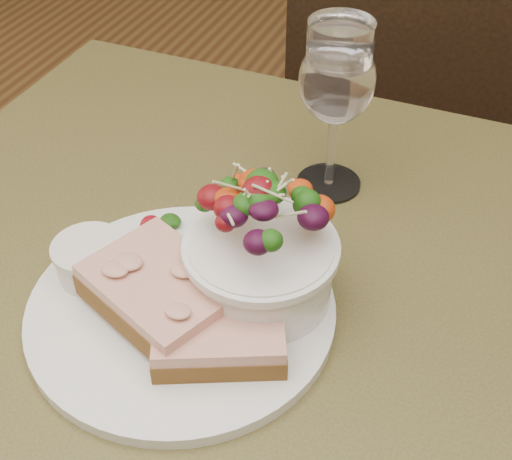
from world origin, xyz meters
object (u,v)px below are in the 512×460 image
at_px(chair_far, 391,206).
at_px(salad_bowl, 261,245).
at_px(sandwich_back, 162,290).
at_px(wine_glass, 337,85).
at_px(dinner_plate, 182,309).
at_px(sandwich_front, 219,332).
at_px(ramekin, 90,258).
at_px(cafe_table, 232,370).

distance_m(chair_far, salad_bowl, 0.92).
relative_size(chair_far, sandwich_back, 5.83).
xyz_separation_m(sandwich_back, wine_glass, (0.07, 0.24, 0.09)).
height_order(dinner_plate, sandwich_front, sandwich_front).
relative_size(chair_far, ramekin, 14.54).
height_order(cafe_table, sandwich_front, sandwich_front).
bearing_deg(salad_bowl, sandwich_front, -98.24).
xyz_separation_m(dinner_plate, sandwich_back, (-0.01, -0.01, 0.03)).
xyz_separation_m(sandwich_back, salad_bowl, (0.07, 0.05, 0.03)).
distance_m(sandwich_back, ramekin, 0.08).
distance_m(chair_far, ramekin, 0.93).
bearing_deg(chair_far, dinner_plate, 72.17).
distance_m(dinner_plate, salad_bowl, 0.10).
relative_size(sandwich_back, ramekin, 2.49).
bearing_deg(dinner_plate, cafe_table, 41.97).
relative_size(salad_bowl, wine_glass, 0.73).
distance_m(sandwich_front, wine_glass, 0.28).
xyz_separation_m(cafe_table, chair_far, (0.01, 0.76, -0.36)).
distance_m(sandwich_back, wine_glass, 0.27).
bearing_deg(sandwich_front, ramekin, 143.04).
distance_m(sandwich_back, salad_bowl, 0.09).
bearing_deg(dinner_plate, sandwich_front, -28.44).
xyz_separation_m(cafe_table, wine_glass, (0.03, 0.20, 0.22)).
bearing_deg(sandwich_front, wine_glass, 62.59).
height_order(dinner_plate, salad_bowl, salad_bowl).
height_order(sandwich_back, salad_bowl, salad_bowl).
height_order(salad_bowl, wine_glass, wine_glass).
bearing_deg(sandwich_front, salad_bowl, 57.04).
bearing_deg(wine_glass, sandwich_back, -106.84).
bearing_deg(sandwich_front, sandwich_back, 140.31).
xyz_separation_m(ramekin, wine_glass, (0.16, 0.23, 0.09)).
height_order(cafe_table, salad_bowl, salad_bowl).
distance_m(ramekin, salad_bowl, 0.16).
bearing_deg(ramekin, sandwich_back, -10.18).
bearing_deg(ramekin, dinner_plate, -2.37).
distance_m(ramekin, wine_glass, 0.29).
bearing_deg(chair_far, cafe_table, 74.57).
bearing_deg(cafe_table, salad_bowl, 19.90).
height_order(sandwich_front, wine_glass, wine_glass).
bearing_deg(cafe_table, wine_glass, 81.86).
xyz_separation_m(dinner_plate, ramekin, (-0.09, 0.00, 0.03)).
bearing_deg(sandwich_back, cafe_table, 65.67).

